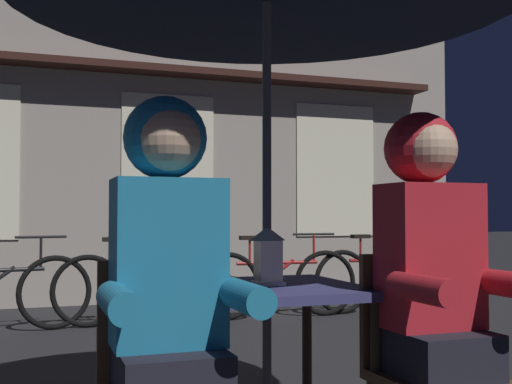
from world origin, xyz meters
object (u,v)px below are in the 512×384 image
(person_right_hooded, at_px, (434,262))
(book, at_px, (210,280))
(person_left_hooded, at_px, (169,270))
(cafe_table, at_px, (267,311))
(bicycle_fifth, at_px, (383,278))
(chair_right, at_px, (425,359))
(lantern, at_px, (267,254))
(bicycle_fourth, at_px, (277,283))
(chair_left, at_px, (165,382))
(bicycle_third, at_px, (144,287))

(person_right_hooded, distance_m, book, 0.88)
(person_left_hooded, bearing_deg, cafe_table, 41.57)
(person_right_hooded, relative_size, bicycle_fifth, 0.83)
(person_left_hooded, height_order, book, person_left_hooded)
(chair_right, bearing_deg, bicycle_fifth, 61.24)
(lantern, relative_size, person_right_hooded, 0.17)
(bicycle_fourth, bearing_deg, chair_right, -103.62)
(chair_right, relative_size, person_left_hooded, 0.62)
(chair_left, bearing_deg, bicycle_third, 81.40)
(chair_left, distance_m, book, 0.63)
(chair_right, relative_size, person_right_hooded, 0.62)
(chair_left, relative_size, bicycle_fourth, 0.52)
(lantern, relative_size, bicycle_fifth, 0.14)
(lantern, distance_m, bicycle_fourth, 3.88)
(chair_right, height_order, person_left_hooded, person_left_hooded)
(lantern, height_order, bicycle_fifth, lantern)
(chair_right, xyz_separation_m, book, (-0.68, 0.50, 0.26))
(cafe_table, bearing_deg, person_left_hooded, -138.43)
(person_left_hooded, relative_size, bicycle_fifth, 0.83)
(bicycle_third, distance_m, bicycle_fourth, 1.31)
(lantern, relative_size, bicycle_third, 0.14)
(person_right_hooded, xyz_separation_m, bicycle_third, (-0.36, 4.01, -0.50))
(lantern, bearing_deg, chair_left, -143.32)
(person_right_hooded, bearing_deg, cafe_table, 138.43)
(bicycle_fourth, bearing_deg, bicycle_fifth, 2.46)
(chair_left, xyz_separation_m, person_right_hooded, (0.96, -0.06, 0.36))
(chair_right, bearing_deg, cafe_table, 142.45)
(bicycle_fifth, height_order, book, bicycle_fifth)
(person_right_hooded, height_order, book, person_right_hooded)
(person_left_hooded, bearing_deg, bicycle_fifth, 52.08)
(cafe_table, height_order, chair_left, chair_left)
(bicycle_fifth, bearing_deg, lantern, -126.35)
(lantern, distance_m, bicycle_third, 3.64)
(bicycle_fifth, bearing_deg, cafe_table, -126.42)
(chair_left, bearing_deg, person_left_hooded, -90.00)
(bicycle_fifth, relative_size, book, 8.39)
(bicycle_third, bearing_deg, person_right_hooded, -84.84)
(cafe_table, xyz_separation_m, chair_right, (0.48, -0.37, -0.15))
(person_left_hooded, distance_m, bicycle_fifth, 5.14)
(lantern, bearing_deg, book, 143.00)
(cafe_table, height_order, chair_right, chair_right)
(chair_right, xyz_separation_m, bicycle_fourth, (0.95, 3.92, -0.14))
(lantern, distance_m, person_right_hooded, 0.64)
(bicycle_fourth, xyz_separation_m, book, (-1.63, -3.42, 0.41))
(lantern, height_order, chair_left, lantern)
(lantern, bearing_deg, bicycle_fifth, 53.65)
(bicycle_fourth, relative_size, book, 8.40)
(person_left_hooded, height_order, bicycle_third, person_left_hooded)
(bicycle_third, relative_size, bicycle_fifth, 1.00)
(cafe_table, distance_m, chair_right, 0.62)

